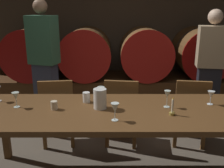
% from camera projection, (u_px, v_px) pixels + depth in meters
% --- Properties ---
extents(back_wall, '(6.51, 0.24, 2.84)m').
position_uv_depth(back_wall, '(115.00, 21.00, 5.06)').
color(back_wall, '#473A2D').
rests_on(back_wall, ground).
extents(barrel_shelf, '(5.86, 0.90, 0.46)m').
position_uv_depth(barrel_shelf, '(115.00, 88.00, 4.88)').
color(barrel_shelf, '#4C2D16').
rests_on(barrel_shelf, ground).
extents(wine_barrel_far_left, '(0.89, 0.96, 0.89)m').
position_uv_depth(wine_barrel_far_left, '(33.00, 53.00, 4.68)').
color(wine_barrel_far_left, brown).
rests_on(wine_barrel_far_left, barrel_shelf).
extents(wine_barrel_center_left, '(0.89, 0.96, 0.89)m').
position_uv_depth(wine_barrel_center_left, '(86.00, 52.00, 4.68)').
color(wine_barrel_center_left, brown).
rests_on(wine_barrel_center_left, barrel_shelf).
extents(wine_barrel_center_right, '(0.89, 0.96, 0.89)m').
position_uv_depth(wine_barrel_center_right, '(144.00, 52.00, 4.69)').
color(wine_barrel_center_right, brown).
rests_on(wine_barrel_center_right, barrel_shelf).
extents(wine_barrel_far_right, '(0.89, 0.96, 0.89)m').
position_uv_depth(wine_barrel_far_right, '(199.00, 52.00, 4.69)').
color(wine_barrel_far_right, brown).
rests_on(wine_barrel_far_right, barrel_shelf).
extents(dining_table, '(2.86, 0.91, 0.77)m').
position_uv_depth(dining_table, '(125.00, 116.00, 2.49)').
color(dining_table, brown).
rests_on(dining_table, ground).
extents(chair_left, '(0.44, 0.44, 0.88)m').
position_uv_depth(chair_left, '(57.00, 109.00, 3.22)').
color(chair_left, brown).
rests_on(chair_left, ground).
extents(chair_center, '(0.45, 0.45, 0.88)m').
position_uv_depth(chair_center, '(121.00, 109.00, 3.22)').
color(chair_center, brown).
rests_on(chair_center, ground).
extents(chair_right, '(0.45, 0.45, 0.88)m').
position_uv_depth(chair_right, '(190.00, 109.00, 3.22)').
color(chair_right, brown).
rests_on(chair_right, ground).
extents(guest_left, '(0.44, 0.35, 1.80)m').
position_uv_depth(guest_left, '(44.00, 65.00, 3.61)').
color(guest_left, '#33384C').
rests_on(guest_left, ground).
extents(guest_right, '(0.41, 0.30, 1.68)m').
position_uv_depth(guest_right, '(209.00, 70.00, 3.62)').
color(guest_right, black).
rests_on(guest_right, ground).
extents(candle_center, '(0.05, 0.05, 0.17)m').
position_uv_depth(candle_center, '(172.00, 110.00, 2.34)').
color(candle_center, olive).
rests_on(candle_center, dining_table).
extents(pitcher, '(0.13, 0.13, 0.19)m').
position_uv_depth(pitcher, '(100.00, 99.00, 2.47)').
color(pitcher, white).
rests_on(pitcher, dining_table).
extents(wine_glass_left, '(0.07, 0.07, 0.15)m').
position_uv_depth(wine_glass_left, '(15.00, 97.00, 2.49)').
color(wine_glass_left, silver).
rests_on(wine_glass_left, dining_table).
extents(wine_glass_center_left, '(0.08, 0.08, 0.16)m').
position_uv_depth(wine_glass_center_left, '(101.00, 91.00, 2.64)').
color(wine_glass_center_left, silver).
rests_on(wine_glass_center_left, dining_table).
extents(wine_glass_center_right, '(0.07, 0.07, 0.16)m').
position_uv_depth(wine_glass_center_right, '(115.00, 108.00, 2.21)').
color(wine_glass_center_right, silver).
rests_on(wine_glass_center_right, dining_table).
extents(wine_glass_right, '(0.06, 0.06, 0.17)m').
position_uv_depth(wine_glass_right, '(167.00, 95.00, 2.50)').
color(wine_glass_right, silver).
rests_on(wine_glass_right, dining_table).
extents(wine_glass_far_right, '(0.07, 0.07, 0.14)m').
position_uv_depth(wine_glass_far_right, '(211.00, 95.00, 2.57)').
color(wine_glass_far_right, white).
rests_on(wine_glass_far_right, dining_table).
extents(cup_left, '(0.06, 0.06, 0.08)m').
position_uv_depth(cup_left, '(54.00, 105.00, 2.46)').
color(cup_left, beige).
rests_on(cup_left, dining_table).
extents(cup_right, '(0.07, 0.07, 0.10)m').
position_uv_depth(cup_right, '(86.00, 97.00, 2.65)').
color(cup_right, white).
rests_on(cup_right, dining_table).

